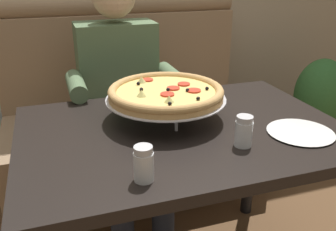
% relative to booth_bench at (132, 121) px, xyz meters
% --- Properties ---
extents(booth_bench, '(1.47, 0.78, 1.13)m').
position_rel_booth_bench_xyz_m(booth_bench, '(0.00, 0.00, 0.00)').
color(booth_bench, '#937556').
rests_on(booth_bench, ground_plane).
extents(dining_table, '(1.17, 0.82, 0.74)m').
position_rel_booth_bench_xyz_m(dining_table, '(0.00, -0.88, 0.24)').
color(dining_table, black).
rests_on(dining_table, ground_plane).
extents(diner_main, '(0.54, 0.64, 1.27)m').
position_rel_booth_bench_xyz_m(diner_main, '(-0.10, -0.27, 0.31)').
color(diner_main, '#2D3342').
rests_on(diner_main, ground_plane).
extents(pizza, '(0.46, 0.46, 0.14)m').
position_rel_booth_bench_xyz_m(pizza, '(-0.03, -0.78, 0.44)').
color(pizza, silver).
rests_on(pizza, dining_table).
extents(shaker_parmesan, '(0.06, 0.06, 0.10)m').
position_rel_booth_bench_xyz_m(shaker_parmesan, '(-0.23, -1.17, 0.38)').
color(shaker_parmesan, white).
rests_on(shaker_parmesan, dining_table).
extents(shaker_oregano, '(0.06, 0.06, 0.10)m').
position_rel_booth_bench_xyz_m(shaker_oregano, '(0.14, -1.07, 0.38)').
color(shaker_oregano, white).
rests_on(shaker_oregano, dining_table).
extents(plate_near_left, '(0.23, 0.23, 0.02)m').
position_rel_booth_bench_xyz_m(plate_near_left, '(0.38, -1.06, 0.35)').
color(plate_near_left, white).
rests_on(plate_near_left, dining_table).
extents(potted_plant, '(0.36, 0.36, 0.70)m').
position_rel_booth_bench_xyz_m(potted_plant, '(1.33, -0.07, -0.01)').
color(potted_plant, brown).
rests_on(potted_plant, ground_plane).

